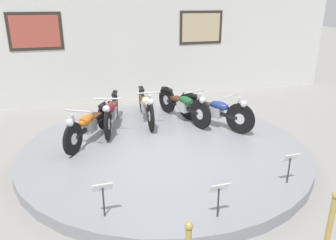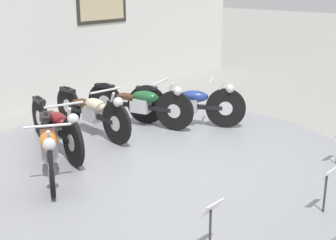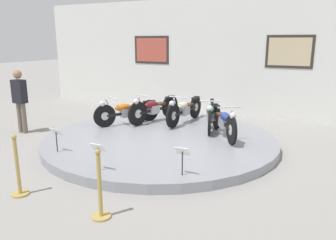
{
  "view_description": "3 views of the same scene",
  "coord_description": "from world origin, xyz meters",
  "px_view_note": "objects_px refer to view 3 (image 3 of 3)",
  "views": [
    {
      "loc": [
        -1.72,
        -5.72,
        2.87
      ],
      "look_at": [
        0.14,
        0.18,
        0.63
      ],
      "focal_mm": 35.0,
      "sensor_mm": 36.0,
      "label": 1
    },
    {
      "loc": [
        -4.51,
        -4.24,
        2.64
      ],
      "look_at": [
        0.25,
        0.06,
        0.66
      ],
      "focal_mm": 50.0,
      "sensor_mm": 36.0,
      "label": 2
    },
    {
      "loc": [
        3.5,
        -6.83,
        2.45
      ],
      "look_at": [
        0.17,
        0.05,
        0.6
      ],
      "focal_mm": 35.0,
      "sensor_mm": 36.0,
      "label": 3
    }
  ],
  "objects_px": {
    "motorcycle_maroon": "(154,108)",
    "motorcycle_cream": "(184,109)",
    "stanchion_post_right_of_entry": "(100,195)",
    "visitor_standing": "(20,98)",
    "stanchion_post_left_of_entry": "(18,175)",
    "motorcycle_green": "(211,114)",
    "info_placard_front_left": "(56,135)",
    "info_placard_front_right": "(182,155)",
    "motorcycle_orange": "(126,111)",
    "motorcycle_blue": "(224,120)",
    "info_placard_front_centre": "(98,151)"
  },
  "relations": [
    {
      "from": "motorcycle_orange",
      "to": "stanchion_post_right_of_entry",
      "type": "relative_size",
      "value": 1.65
    },
    {
      "from": "motorcycle_cream",
      "to": "visitor_standing",
      "type": "distance_m",
      "value": 4.45
    },
    {
      "from": "motorcycle_orange",
      "to": "motorcycle_blue",
      "type": "height_order",
      "value": "motorcycle_blue"
    },
    {
      "from": "info_placard_front_centre",
      "to": "stanchion_post_right_of_entry",
      "type": "xyz_separation_m",
      "value": [
        0.81,
        -1.02,
        -0.21
      ]
    },
    {
      "from": "motorcycle_blue",
      "to": "stanchion_post_left_of_entry",
      "type": "xyz_separation_m",
      "value": [
        -2.2,
        -4.09,
        -0.25
      ]
    },
    {
      "from": "info_placard_front_centre",
      "to": "info_placard_front_right",
      "type": "distance_m",
      "value": 1.5
    },
    {
      "from": "motorcycle_cream",
      "to": "info_placard_front_right",
      "type": "height_order",
      "value": "motorcycle_cream"
    },
    {
      "from": "info_placard_front_centre",
      "to": "stanchion_post_left_of_entry",
      "type": "xyz_separation_m",
      "value": [
        -0.81,
        -1.02,
        -0.21
      ]
    },
    {
      "from": "motorcycle_green",
      "to": "info_placard_front_left",
      "type": "height_order",
      "value": "motorcycle_green"
    },
    {
      "from": "info_placard_front_centre",
      "to": "motorcycle_cream",
      "type": "bearing_deg",
      "value": 90.05
    },
    {
      "from": "info_placard_front_left",
      "to": "info_placard_front_centre",
      "type": "distance_m",
      "value": 1.5
    },
    {
      "from": "motorcycle_green",
      "to": "stanchion_post_right_of_entry",
      "type": "relative_size",
      "value": 1.9
    },
    {
      "from": "motorcycle_blue",
      "to": "info_placard_front_left",
      "type": "height_order",
      "value": "motorcycle_blue"
    },
    {
      "from": "stanchion_post_left_of_entry",
      "to": "motorcycle_maroon",
      "type": "bearing_deg",
      "value": 90.49
    },
    {
      "from": "motorcycle_maroon",
      "to": "stanchion_post_right_of_entry",
      "type": "height_order",
      "value": "stanchion_post_right_of_entry"
    },
    {
      "from": "motorcycle_blue",
      "to": "stanchion_post_right_of_entry",
      "type": "height_order",
      "value": "stanchion_post_right_of_entry"
    },
    {
      "from": "stanchion_post_left_of_entry",
      "to": "info_placard_front_left",
      "type": "bearing_deg",
      "value": 112.45
    },
    {
      "from": "motorcycle_cream",
      "to": "visitor_standing",
      "type": "relative_size",
      "value": 1.18
    },
    {
      "from": "motorcycle_green",
      "to": "stanchion_post_right_of_entry",
      "type": "distance_m",
      "value": 4.7
    },
    {
      "from": "info_placard_front_left",
      "to": "info_placard_front_right",
      "type": "distance_m",
      "value": 2.85
    },
    {
      "from": "motorcycle_cream",
      "to": "visitor_standing",
      "type": "xyz_separation_m",
      "value": [
        -3.83,
        -2.24,
        0.38
      ]
    },
    {
      "from": "info_placard_front_centre",
      "to": "stanchion_post_left_of_entry",
      "type": "bearing_deg",
      "value": -128.46
    },
    {
      "from": "motorcycle_blue",
      "to": "stanchion_post_right_of_entry",
      "type": "relative_size",
      "value": 1.7
    },
    {
      "from": "motorcycle_blue",
      "to": "stanchion_post_right_of_entry",
      "type": "distance_m",
      "value": 4.13
    },
    {
      "from": "motorcycle_blue",
      "to": "stanchion_post_right_of_entry",
      "type": "bearing_deg",
      "value": -97.98
    },
    {
      "from": "motorcycle_maroon",
      "to": "info_placard_front_right",
      "type": "xyz_separation_m",
      "value": [
        2.28,
        -3.21,
        -0.03
      ]
    },
    {
      "from": "motorcycle_maroon",
      "to": "info_placard_front_right",
      "type": "relative_size",
      "value": 3.83
    },
    {
      "from": "motorcycle_cream",
      "to": "info_placard_front_centre",
      "type": "height_order",
      "value": "motorcycle_cream"
    },
    {
      "from": "motorcycle_green",
      "to": "stanchion_post_right_of_entry",
      "type": "bearing_deg",
      "value": -90.5
    },
    {
      "from": "info_placard_front_left",
      "to": "visitor_standing",
      "type": "bearing_deg",
      "value": 153.54
    },
    {
      "from": "motorcycle_green",
      "to": "info_placard_front_centre",
      "type": "distance_m",
      "value": 3.76
    },
    {
      "from": "motorcycle_orange",
      "to": "info_placard_front_centre",
      "type": "xyz_separation_m",
      "value": [
        1.39,
        -3.06,
        -0.01
      ]
    },
    {
      "from": "stanchion_post_left_of_entry",
      "to": "visitor_standing",
      "type": "bearing_deg",
      "value": 138.42
    },
    {
      "from": "motorcycle_cream",
      "to": "motorcycle_blue",
      "type": "height_order",
      "value": "motorcycle_blue"
    },
    {
      "from": "motorcycle_cream",
      "to": "info_placard_front_left",
      "type": "height_order",
      "value": "motorcycle_cream"
    },
    {
      "from": "motorcycle_cream",
      "to": "info_placard_front_left",
      "type": "relative_size",
      "value": 3.92
    },
    {
      "from": "motorcycle_blue",
      "to": "info_placard_front_centre",
      "type": "distance_m",
      "value": 3.36
    },
    {
      "from": "motorcycle_orange",
      "to": "info_placard_front_left",
      "type": "relative_size",
      "value": 3.3
    },
    {
      "from": "info_placard_front_right",
      "to": "motorcycle_orange",
      "type": "bearing_deg",
      "value": 137.25
    },
    {
      "from": "motorcycle_green",
      "to": "stanchion_post_right_of_entry",
      "type": "height_order",
      "value": "stanchion_post_right_of_entry"
    },
    {
      "from": "info_placard_front_left",
      "to": "info_placard_front_centre",
      "type": "height_order",
      "value": "same"
    },
    {
      "from": "motorcycle_blue",
      "to": "stanchion_post_left_of_entry",
      "type": "height_order",
      "value": "stanchion_post_left_of_entry"
    },
    {
      "from": "stanchion_post_left_of_entry",
      "to": "motorcycle_blue",
      "type": "bearing_deg",
      "value": 61.73
    },
    {
      "from": "motorcycle_green",
      "to": "info_placard_front_left",
      "type": "relative_size",
      "value": 3.81
    },
    {
      "from": "motorcycle_orange",
      "to": "info_placard_front_right",
      "type": "distance_m",
      "value": 3.83
    },
    {
      "from": "motorcycle_cream",
      "to": "stanchion_post_left_of_entry",
      "type": "distance_m",
      "value": 4.99
    },
    {
      "from": "motorcycle_blue",
      "to": "stanchion_post_left_of_entry",
      "type": "relative_size",
      "value": 1.7
    },
    {
      "from": "visitor_standing",
      "to": "stanchion_post_left_of_entry",
      "type": "relative_size",
      "value": 1.66
    },
    {
      "from": "motorcycle_maroon",
      "to": "stanchion_post_left_of_entry",
      "type": "height_order",
      "value": "stanchion_post_left_of_entry"
    },
    {
      "from": "motorcycle_maroon",
      "to": "motorcycle_cream",
      "type": "distance_m",
      "value": 0.88
    }
  ]
}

